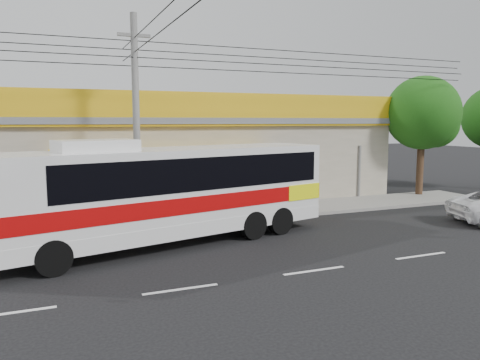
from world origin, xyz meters
The scene contains 7 objects.
ground centered at (0.00, 0.00, 0.00)m, with size 120.00×120.00×0.00m, color black.
sidewalk centered at (0.00, 6.00, 0.07)m, with size 30.00×3.20×0.15m, color gray.
lane_markings centered at (0.00, -2.50, 0.00)m, with size 50.00×0.12×0.01m, color silver, non-canonical shape.
storefront_building centered at (-0.01, 11.54, 2.30)m, with size 22.60×9.20×5.70m.
coach_bus centered at (-2.97, 2.05, 2.01)m, with size 12.44×5.35×3.75m.
utility_pole centered at (-3.71, 4.99, 7.01)m, with size 34.00×14.00×8.50m.
tree_near centered at (12.86, 6.83, 4.66)m, with size 4.15×4.15×6.88m.
Camera 1 is at (-7.02, -13.86, 4.32)m, focal length 35.00 mm.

